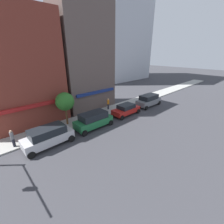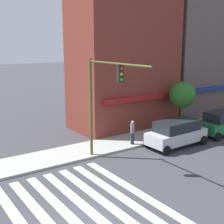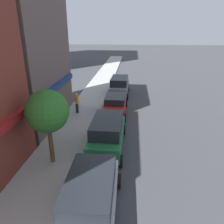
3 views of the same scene
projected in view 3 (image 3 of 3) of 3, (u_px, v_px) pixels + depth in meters
The scene contains 6 objects.
suv_silver at pixel (91, 197), 8.35m from camera, with size 4.74×2.12×1.94m.
suv_green at pixel (107, 133), 13.45m from camera, with size 4.72×2.12×1.94m.
sedan_red at pixel (115, 104), 18.98m from camera, with size 4.41×2.02×1.59m.
suv_grey at pixel (119, 85), 24.23m from camera, with size 4.74×2.12×1.94m.
pedestrian_orange_vest at pixel (77, 103), 18.61m from camera, with size 0.32×0.32×1.77m.
street_tree at pixel (47, 112), 11.03m from camera, with size 2.22×2.22×4.10m.
Camera 3 is at (3.87, 3.25, 7.13)m, focal length 35.00 mm.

